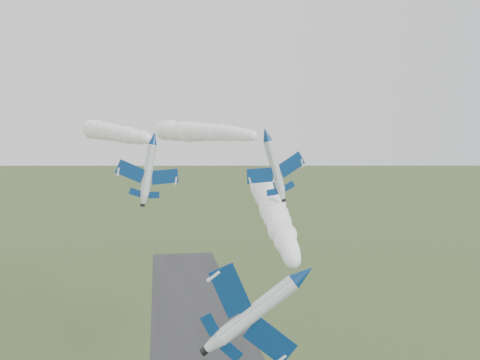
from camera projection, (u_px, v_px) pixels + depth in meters
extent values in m
cylinder|color=silver|center=(303.00, 275.00, 53.29)|extent=(3.14, 9.34, 2.30)
cone|color=navy|center=(315.00, 291.00, 47.53)|extent=(2.51, 2.60, 2.30)
cone|color=silver|center=(294.00, 262.00, 58.83)|extent=(2.47, 2.17, 2.30)
cylinder|color=black|center=(292.00, 260.00, 59.92)|extent=(1.22, 0.76, 1.16)
ellipsoid|color=black|center=(313.00, 277.00, 50.95)|extent=(1.82, 3.27, 1.53)
cube|color=navy|center=(281.00, 248.00, 53.85)|extent=(3.41, 2.90, 4.08)
cube|color=navy|center=(319.00, 298.00, 54.47)|extent=(3.41, 2.90, 4.08)
cube|color=navy|center=(286.00, 252.00, 57.69)|extent=(1.52, 1.33, 1.80)
cube|color=navy|center=(305.00, 276.00, 58.02)|extent=(1.52, 1.33, 1.80)
cube|color=navy|center=(306.00, 257.00, 57.60)|extent=(2.14, 1.92, 1.57)
cylinder|color=silver|center=(154.00, 138.00, 80.58)|extent=(3.35, 7.65, 1.55)
cone|color=navy|center=(162.00, 138.00, 76.24)|extent=(1.99, 2.28, 1.55)
cone|color=silver|center=(147.00, 138.00, 84.76)|extent=(1.90, 1.94, 1.55)
cylinder|color=black|center=(145.00, 139.00, 85.58)|extent=(0.90, 0.71, 0.79)
ellipsoid|color=black|center=(157.00, 135.00, 78.81)|extent=(1.64, 2.75, 1.04)
cube|color=navy|center=(135.00, 136.00, 80.17)|extent=(4.46, 3.07, 0.85)
cube|color=navy|center=(169.00, 142.00, 82.30)|extent=(4.46, 3.07, 0.85)
cube|color=navy|center=(139.00, 137.00, 83.45)|extent=(1.96, 1.39, 0.40)
cube|color=navy|center=(157.00, 140.00, 84.59)|extent=(1.96, 1.39, 0.40)
cube|color=navy|center=(149.00, 131.00, 83.82)|extent=(0.79, 1.50, 1.95)
cylinder|color=silver|center=(266.00, 135.00, 82.87)|extent=(3.52, 8.14, 1.77)
cone|color=navy|center=(280.00, 134.00, 78.24)|extent=(2.19, 2.43, 1.77)
cone|color=silver|center=(254.00, 135.00, 87.33)|extent=(2.11, 2.06, 1.77)
cylinder|color=black|center=(251.00, 135.00, 88.21)|extent=(1.00, 0.76, 0.89)
ellipsoid|color=black|center=(271.00, 131.00, 80.89)|extent=(1.76, 2.92, 1.18)
cube|color=navy|center=(248.00, 141.00, 82.64)|extent=(4.61, 3.17, 1.37)
cube|color=navy|center=(280.00, 130.00, 84.55)|extent=(4.61, 3.17, 1.37)
cube|color=navy|center=(248.00, 137.00, 86.04)|extent=(2.03, 1.43, 0.63)
cube|color=navy|center=(264.00, 132.00, 87.06)|extent=(2.03, 1.43, 0.63)
cube|color=navy|center=(254.00, 127.00, 86.12)|extent=(1.03, 1.63, 2.03)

